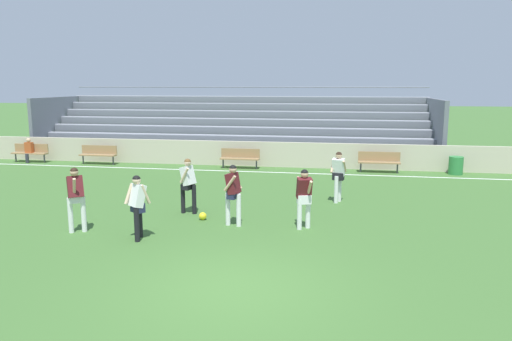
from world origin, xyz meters
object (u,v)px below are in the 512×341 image
at_px(bench_far_right, 240,157).
at_px(bench_near_wall_gap, 30,151).
at_px(player_dark_overlapping, 304,194).
at_px(player_white_wide_right, 338,172).
at_px(player_dark_deep_cover, 233,190).
at_px(player_dark_trailing_run, 76,194).
at_px(bench_far_left, 98,153).
at_px(player_white_wide_left, 188,181).
at_px(player_white_pressing_high, 137,202).
at_px(soccer_ball, 203,216).
at_px(trash_bin, 456,165).
at_px(spectator_seated, 29,148).
at_px(bench_centre_sideline, 379,160).
at_px(bleacher_stand, 234,125).

bearing_deg(bench_far_right, bench_near_wall_gap, 180.00).
relative_size(player_dark_overlapping, player_white_wide_right, 0.97).
bearing_deg(player_dark_deep_cover, player_dark_trailing_run, -162.07).
xyz_separation_m(bench_far_left, player_dark_trailing_run, (4.74, -10.23, 0.49)).
relative_size(player_white_wide_left, player_white_pressing_high, 1.02).
relative_size(player_white_pressing_high, soccer_ball, 7.41).
relative_size(trash_bin, player_white_wide_right, 0.46).
bearing_deg(player_dark_overlapping, spectator_seated, 148.18).
bearing_deg(player_white_pressing_high, player_dark_overlapping, 21.63).
xyz_separation_m(bench_centre_sideline, bench_near_wall_gap, (-16.83, 0.00, 0.00)).
xyz_separation_m(bench_centre_sideline, bench_far_right, (-6.22, 0.00, 0.00)).
distance_m(bench_far_right, player_dark_overlapping, 9.62).
xyz_separation_m(spectator_seated, soccer_ball, (11.28, -8.43, -0.59)).
relative_size(trash_bin, player_dark_trailing_run, 0.45).
bearing_deg(bench_centre_sideline, player_white_wide_right, -106.88).
bearing_deg(player_dark_trailing_run, bench_far_left, 114.86).
bearing_deg(player_white_wide_left, bench_far_left, 131.56).
bearing_deg(soccer_ball, bleacher_stand, 98.21).
bearing_deg(trash_bin, bench_far_right, -179.42).
distance_m(bleacher_stand, bench_centre_sideline, 8.47).
height_order(bench_far_left, player_dark_overlapping, player_dark_overlapping).
relative_size(bench_far_left, player_dark_deep_cover, 1.06).
distance_m(player_dark_overlapping, player_white_wide_right, 3.25).
height_order(spectator_seated, player_dark_deep_cover, player_dark_deep_cover).
height_order(player_white_pressing_high, player_dark_overlapping, player_white_pressing_high).
xyz_separation_m(bench_centre_sideline, player_white_wide_left, (-6.16, -7.94, 0.45)).
distance_m(bench_far_left, player_white_pressing_high, 12.39).
distance_m(bench_far_right, player_dark_trailing_run, 10.49).
xyz_separation_m(spectator_seated, player_dark_trailing_run, (8.37, -10.12, 0.33)).
bearing_deg(bench_near_wall_gap, bench_far_right, 0.00).
relative_size(trash_bin, spectator_seated, 0.64).
bearing_deg(soccer_ball, bench_far_right, 94.43).
xyz_separation_m(player_white_wide_left, player_dark_deep_cover, (1.60, -1.02, 0.02)).
distance_m(bench_centre_sideline, spectator_seated, 16.83).
relative_size(trash_bin, player_white_wide_left, 0.46).
xyz_separation_m(bleacher_stand, player_white_pressing_high, (0.72, -14.54, -0.66)).
xyz_separation_m(bench_far_right, bench_far_left, (-6.99, 0.00, 0.00)).
distance_m(player_white_wide_right, soccer_ball, 4.78).
bearing_deg(soccer_ball, player_dark_deep_cover, -22.90).
relative_size(spectator_seated, player_dark_trailing_run, 0.70).
relative_size(bench_centre_sideline, player_dark_overlapping, 1.11).
distance_m(trash_bin, player_white_pressing_high, 14.50).
xyz_separation_m(player_white_wide_left, player_white_pressing_high, (-0.49, -2.56, -0.03)).
bearing_deg(bleacher_stand, bench_far_right, -74.05).
xyz_separation_m(bleacher_stand, player_dark_deep_cover, (2.80, -13.00, -0.61)).
bearing_deg(player_dark_trailing_run, bleacher_stand, 85.61).
bearing_deg(bench_centre_sideline, bleacher_stand, 151.33).
distance_m(bleacher_stand, soccer_ball, 12.80).
bearing_deg(player_dark_overlapping, player_dark_deep_cover, -178.53).
height_order(bench_far_right, bench_far_left, same).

